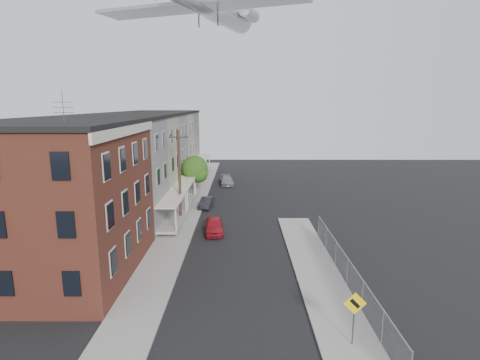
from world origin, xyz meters
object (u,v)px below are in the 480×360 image
object	(u,v)px
utility_pole	(179,175)
street_tree	(196,170)
car_far	(227,180)
airplane	(207,1)
car_mid	(206,203)
car_near	(214,226)
warning_sign	(354,310)

from	to	relation	value
utility_pole	street_tree	distance (m)	10.00
car_far	airplane	bearing A→B (deg)	-105.15
street_tree	car_mid	xyz separation A→B (m)	(1.67, -4.63, -2.89)
car_near	car_far	size ratio (longest dim) A/B	0.93
car_near	airplane	bearing A→B (deg)	91.38
warning_sign	car_far	bearing A→B (deg)	101.50
street_tree	airplane	bearing A→B (deg)	-58.83
car_mid	airplane	xyz separation A→B (m)	(0.27, 1.42, 21.25)
car_mid	car_far	distance (m)	12.18
warning_sign	car_mid	xyz separation A→B (m)	(-9.20, 24.32, -1.32)
airplane	utility_pole	bearing A→B (deg)	-108.66
utility_pole	street_tree	bearing A→B (deg)	88.11
warning_sign	utility_pole	size ratio (longest dim) A/B	0.31
car_near	street_tree	bearing A→B (deg)	98.01
utility_pole	car_far	bearing A→B (deg)	77.64
warning_sign	car_near	size ratio (longest dim) A/B	0.70
street_tree	warning_sign	bearing A→B (deg)	-69.42
street_tree	car_near	bearing A→B (deg)	-76.41
utility_pole	street_tree	size ratio (longest dim) A/B	1.73
car_near	car_mid	distance (m)	8.45
car_mid	airplane	size ratio (longest dim) A/B	0.13
warning_sign	utility_pole	bearing A→B (deg)	120.48
car_mid	airplane	distance (m)	21.30
car_near	car_far	distance (m)	20.37
warning_sign	airplane	xyz separation A→B (m)	(-8.93, 25.74, 19.93)
warning_sign	car_far	world-z (taller)	warning_sign
utility_pole	car_mid	xyz separation A→B (m)	(2.00, 5.30, -4.11)
car_near	utility_pole	bearing A→B (deg)	133.24
utility_pole	car_far	size ratio (longest dim) A/B	2.11
car_near	airplane	size ratio (longest dim) A/B	0.16
airplane	car_near	bearing A→B (deg)	-83.04
utility_pole	car_mid	size ratio (longest dim) A/B	2.64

